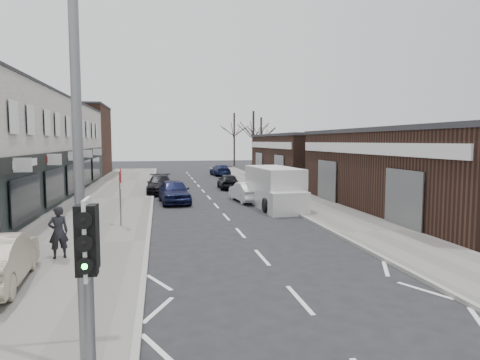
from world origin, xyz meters
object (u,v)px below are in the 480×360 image
pedestrian (58,232)px  parked_car_left_b (160,184)px  traffic_light (88,257)px  white_van (275,189)px  parked_car_left_a (174,191)px  parked_car_right_c (220,170)px  street_lamp (88,101)px  parked_car_right_a (246,192)px  parked_car_right_b (228,181)px  warning_sign (121,181)px

pedestrian → parked_car_left_b: size_ratio=0.37×
traffic_light → white_van: 20.33m
parked_car_left_a → parked_car_right_c: bearing=69.6°
parked_car_left_a → street_lamp: bearing=-100.2°
parked_car_left_a → parked_car_right_a: bearing=-7.4°
parked_car_left_a → parked_car_right_c: (6.01, 21.28, -0.12)m
traffic_light → parked_car_left_a: bearing=85.0°
parked_car_right_b → parked_car_right_c: 13.89m
traffic_light → parked_car_right_b: traffic_light is taller
white_van → parked_car_left_b: size_ratio=1.32×
parked_car_left_a → parked_car_right_b: parked_car_left_a is taller
warning_sign → parked_car_left_a: warning_sign is taller
parked_car_left_b → parked_car_right_c: bearing=67.5°
street_lamp → parked_car_right_c: street_lamp is taller
parked_car_right_b → pedestrian: bearing=67.6°
parked_car_left_a → parked_car_right_a: size_ratio=1.12×
traffic_light → parked_car_left_a: traffic_light is taller
white_van → parked_car_left_a: white_van is taller
white_van → traffic_light: bearing=-116.3°
warning_sign → parked_car_right_c: warning_sign is taller
street_lamp → parked_car_right_c: (8.03, 41.76, -3.98)m
pedestrian → parked_car_right_c: pedestrian is taller
warning_sign → parked_car_right_a: 10.59m
white_van → parked_car_right_a: white_van is taller
parked_car_left_b → traffic_light: bearing=-91.3°
white_van → pedestrian: size_ratio=3.62×
white_van → pedestrian: white_van is taller
traffic_light → parked_car_left_a: size_ratio=0.69×
white_van → parked_car_right_a: (-1.20, 2.74, -0.48)m
traffic_light → warning_sign: 14.04m
parked_car_left_a → traffic_light: bearing=-99.6°
parked_car_left_a → parked_car_right_b: (4.71, 7.45, -0.12)m
pedestrian → parked_car_left_b: 18.52m
traffic_light → parked_car_right_c: size_ratio=0.70×
pedestrian → parked_car_left_a: (4.23, 12.92, -0.23)m
white_van → parked_car_right_c: 24.25m
pedestrian → parked_car_left_a: size_ratio=0.39×
warning_sign → white_van: warning_sign is taller
white_van → parked_car_right_b: bearing=92.9°
white_van → parked_car_right_b: (-1.20, 10.42, -0.50)m
parked_car_left_b → parked_car_right_c: size_ratio=1.08×
white_van → parked_car_right_a: 3.03m
parked_car_right_a → parked_car_right_b: bearing=-95.6°
parked_car_left_a → parked_car_left_b: bearing=94.9°
traffic_light → white_van: size_ratio=0.49×
warning_sign → pedestrian: 5.60m
street_lamp → pedestrian: street_lamp is taller
traffic_light → warning_sign: size_ratio=1.15×
white_van → parked_car_right_b: white_van is taller
warning_sign → pedestrian: warning_sign is taller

